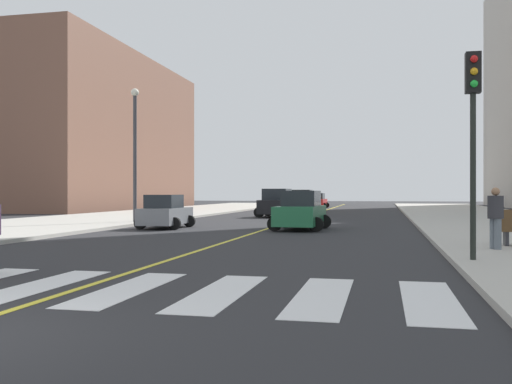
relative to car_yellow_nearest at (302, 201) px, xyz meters
name	(u,v)px	position (x,y,z in m)	size (l,w,h in m)	color
sidewalk_kerb_west	(24,226)	(-10.51, -26.42, -0.87)	(10.00, 120.00, 0.15)	#B2ADA3
crosswalk_paint	(84,287)	(1.69, -42.42, -0.93)	(13.50, 4.00, 0.01)	silver
lane_divider_paint	(312,215)	(1.69, -6.42, -0.94)	(0.16, 80.00, 0.01)	yellow
low_rise_brick_west	(79,134)	(-25.67, 5.83, 7.28)	(16.00, 32.00, 16.45)	brown
car_yellow_nearest	(302,201)	(0.00, 0.00, 0.00)	(2.82, 4.51, 2.01)	gold
car_green_second	(301,211)	(3.37, -24.93, -0.07)	(2.73, 4.26, 1.87)	#236B42
car_red_third	(318,201)	(0.01, 12.75, -0.15)	(2.44, 3.83, 1.68)	red
car_gray_fourth	(165,213)	(-3.38, -25.30, -0.16)	(2.39, 3.78, 1.67)	slate
car_black_fifth	(278,204)	(-0.25, -11.20, 0.01)	(2.93, 4.62, 2.04)	black
traffic_light_near_corner	(473,114)	(9.38, -37.50, 2.76)	(0.36, 0.41, 5.08)	black
pedestrian_waiting_east	(496,215)	(10.42, -34.59, 0.20)	(0.44, 0.44, 1.79)	slate
street_lamp	(135,143)	(-6.34, -22.34, 3.61)	(0.44, 0.44, 7.46)	#38383D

